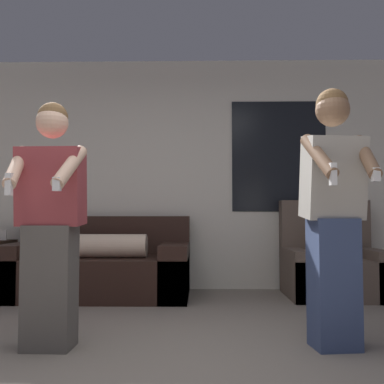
{
  "coord_description": "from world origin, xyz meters",
  "views": [
    {
      "loc": [
        0.37,
        -2.3,
        0.83
      ],
      "look_at": [
        0.31,
        0.59,
        1.0
      ],
      "focal_mm": 42.0,
      "sensor_mm": 36.0,
      "label": 1
    }
  ],
  "objects": [
    {
      "name": "ground_plane",
      "position": [
        0.0,
        0.0,
        0.0
      ],
      "size": [
        14.0,
        14.0,
        0.0
      ],
      "primitive_type": "plane",
      "color": "slate"
    },
    {
      "name": "wall_back",
      "position": [
        0.02,
        2.99,
        1.35
      ],
      "size": [
        6.73,
        0.07,
        2.7
      ],
      "color": "beige",
      "rests_on": "ground_plane"
    },
    {
      "name": "couch",
      "position": [
        -0.7,
        2.46,
        0.3
      ],
      "size": [
        1.89,
        0.99,
        0.84
      ],
      "color": "black",
      "rests_on": "ground_plane"
    },
    {
      "name": "armchair",
      "position": [
        1.76,
        2.51,
        0.32
      ],
      "size": [
        0.97,
        0.86,
        1.02
      ],
      "color": "brown",
      "rests_on": "ground_plane"
    },
    {
      "name": "person_left",
      "position": [
        -0.59,
        0.56,
        0.8
      ],
      "size": [
        0.47,
        0.47,
        1.58
      ],
      "color": "#56514C",
      "rests_on": "ground_plane"
    },
    {
      "name": "person_right",
      "position": [
        1.22,
        0.6,
        0.86
      ],
      "size": [
        0.43,
        0.51,
        1.67
      ],
      "color": "#384770",
      "rests_on": "ground_plane"
    }
  ]
}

